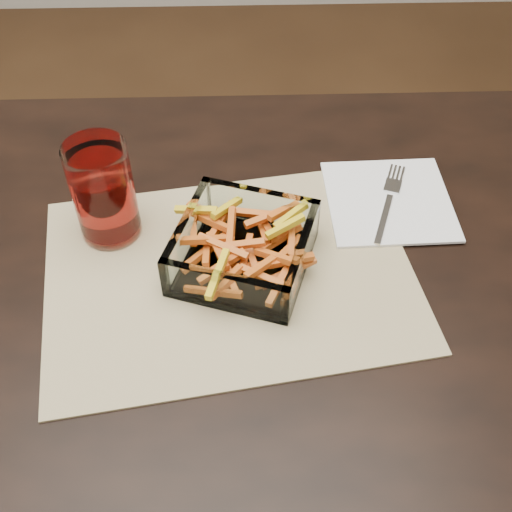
# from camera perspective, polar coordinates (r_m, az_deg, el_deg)

# --- Properties ---
(dining_table) EXTENTS (1.60, 0.90, 0.75)m
(dining_table) POSITION_cam_1_polar(r_m,az_deg,el_deg) (0.83, -8.24, -9.09)
(dining_table) COLOR black
(dining_table) RESTS_ON ground
(placemat) EXTENTS (0.49, 0.39, 0.00)m
(placemat) POSITION_cam_1_polar(r_m,az_deg,el_deg) (0.80, -2.35, -1.49)
(placemat) COLOR tan
(placemat) RESTS_ON dining_table
(glass_bowl) EXTENTS (0.20, 0.20, 0.06)m
(glass_bowl) POSITION_cam_1_polar(r_m,az_deg,el_deg) (0.78, -1.13, 0.52)
(glass_bowl) COLOR white
(glass_bowl) RESTS_ON placemat
(tumbler) EXTENTS (0.08, 0.08, 0.14)m
(tumbler) POSITION_cam_1_polar(r_m,az_deg,el_deg) (0.82, -13.35, 5.32)
(tumbler) COLOR white
(tumbler) RESTS_ON placemat
(napkin) EXTENTS (0.17, 0.17, 0.00)m
(napkin) POSITION_cam_1_polar(r_m,az_deg,el_deg) (0.90, 11.72, 4.84)
(napkin) COLOR white
(napkin) RESTS_ON placemat
(fork) EXTENTS (0.07, 0.16, 0.00)m
(fork) POSITION_cam_1_polar(r_m,az_deg,el_deg) (0.89, 11.73, 4.92)
(fork) COLOR silver
(fork) RESTS_ON napkin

